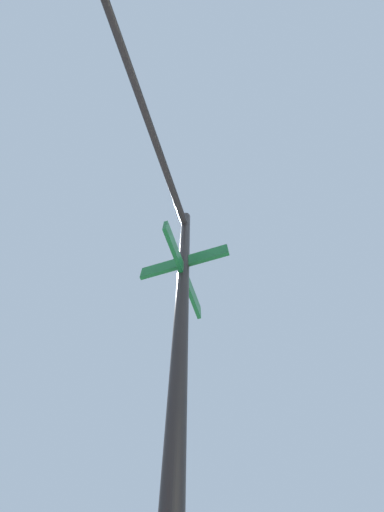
{
  "coord_description": "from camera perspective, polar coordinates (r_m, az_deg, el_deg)",
  "views": [
    {
      "loc": [
        -7.19,
        -5.69,
        1.18
      ],
      "look_at": [
        -7.59,
        -7.32,
        4.38
      ],
      "focal_mm": 21.32,
      "sensor_mm": 36.0,
      "label": 1
    }
  ],
  "objects": [
    {
      "name": "traffic_signal_near",
      "position": [
        2.79,
        -11.38,
        21.39
      ],
      "size": [
        2.17,
        3.23,
        5.51
      ],
      "color": "black",
      "rests_on": "ground_plane"
    }
  ]
}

